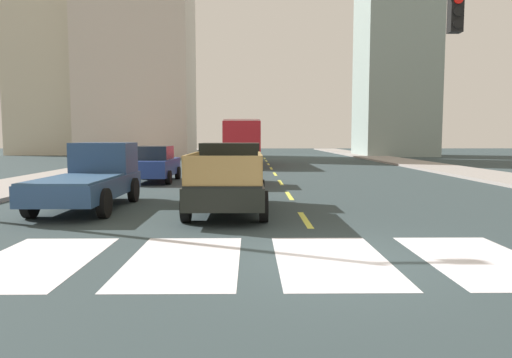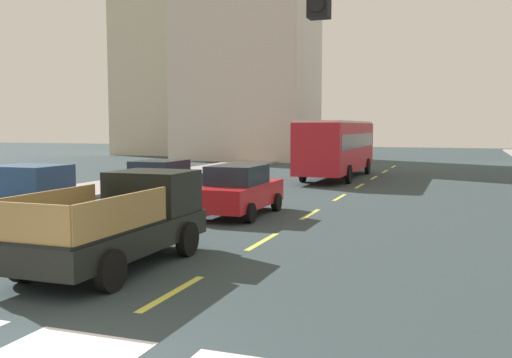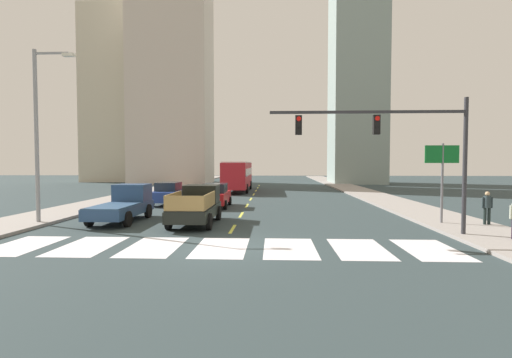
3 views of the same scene
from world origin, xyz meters
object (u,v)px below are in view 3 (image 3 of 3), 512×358
Objects in this scene: pickup_stakebed at (197,206)px; direction_sign_green at (442,166)px; pedestrian_waiting at (487,205)px; traffic_signal_gantry at (402,140)px; streetlight_left at (39,129)px; pickup_dark at (124,204)px; sedan_near_right at (215,195)px; sedan_far at (169,193)px; city_bus at (238,174)px.

direction_sign_green is at bearing -3.21° from pickup_stakebed.
traffic_signal_gantry is at bearing 45.42° from pedestrian_waiting.
pickup_stakebed is 0.58× the size of streetlight_left.
pickup_stakebed is 4.27m from pickup_dark.
direction_sign_green is (12.63, -0.19, 2.10)m from pickup_stakebed.
sedan_near_right is 1.00× the size of sedan_far.
sedan_near_right is 2.68× the size of pedestrian_waiting.
pickup_dark is 0.62× the size of traffic_signal_gantry.
direction_sign_green is at bearing -28.54° from sedan_far.
sedan_near_right is 1.05× the size of direction_sign_green.
pickup_stakebed is at bearing 161.18° from traffic_signal_gantry.
city_bus reaches higher than sedan_far.
direction_sign_green reaches higher than sedan_far.
sedan_near_right is at bearing 132.77° from traffic_signal_gantry.
streetlight_left is 22.98m from pedestrian_waiting.
pedestrian_waiting is (18.86, -1.38, 0.20)m from pickup_dark.
sedan_near_right is (4.06, 6.55, -0.06)m from pickup_dark.
traffic_signal_gantry is (9.57, -3.26, 3.24)m from pickup_stakebed.
pedestrian_waiting is at bearing -1.44° from pickup_dark.
direction_sign_green reaches higher than pickup_dark.
traffic_signal_gantry is (9.72, -10.51, 3.32)m from sedan_near_right.
direction_sign_green is 20.73m from streetlight_left.
city_bus is 15.10m from sedan_near_right.
city_bus is 25.78m from direction_sign_green.
pickup_dark is at bearing -119.69° from sedan_near_right.
pedestrian_waiting is (5.08, 2.58, -3.06)m from traffic_signal_gantry.
streetlight_left reaches higher than direction_sign_green.
city_bus is at bearing -39.14° from pedestrian_waiting.
direction_sign_green reaches higher than sedan_near_right.
pickup_dark is 14.70m from traffic_signal_gantry.
direction_sign_green is 2.56× the size of pedestrian_waiting.
pickup_stakebed is 1.18× the size of sedan_near_right.
traffic_signal_gantry reaches higher than pickup_stakebed.
streetlight_left reaches higher than sedan_far.
pickup_dark is 3.17× the size of pedestrian_waiting.
traffic_signal_gantry is (9.50, -25.57, 2.23)m from city_bus.
sedan_far is (0.24, 8.09, -0.06)m from pickup_dark.
sedan_far is (-4.04, -13.52, -1.09)m from city_bus.
city_bus is at bearing 119.17° from direction_sign_green.
pickup_stakebed is 1.24× the size of direction_sign_green.
pickup_stakebed reaches higher than pedestrian_waiting.
traffic_signal_gantry is at bearing -13.29° from pickup_dark.
pedestrian_waiting is (2.02, -0.49, -1.92)m from direction_sign_green.
sedan_far is 0.52× the size of traffic_signal_gantry.
pickup_stakebed and pickup_dark have the same top height.
sedan_near_right is 0.52× the size of traffic_signal_gantry.
sedan_near_right is at bearing -9.70° from pedestrian_waiting.
direction_sign_green is at bearing 4.80° from pedestrian_waiting.
traffic_signal_gantry is 4.48m from direction_sign_green.
streetlight_left is at bearing 18.82° from pedestrian_waiting.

